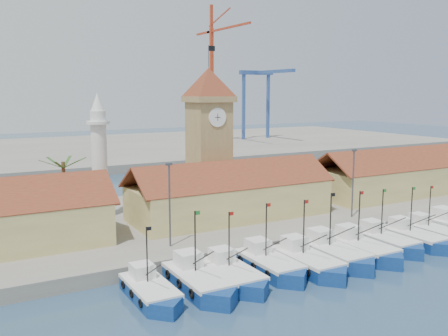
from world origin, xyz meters
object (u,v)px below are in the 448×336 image
boat_0 (151,293)px  minaret (99,156)px  clock_tower (209,135)px  boat_5 (335,255)px

boat_0 → minaret: 26.79m
clock_tower → boat_0: bearing=-127.5°
boat_0 → clock_tower: bearing=52.5°
boat_5 → clock_tower: (-2.87, 23.37, 11.16)m
boat_5 → clock_tower: clock_tower is taller
minaret → clock_tower: bearing=-7.6°
clock_tower → minaret: bearing=172.4°
boat_5 → boat_0: bearing=179.2°
boat_0 → clock_tower: (17.68, 23.08, 11.26)m
clock_tower → minaret: clock_tower is taller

